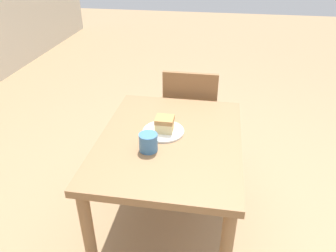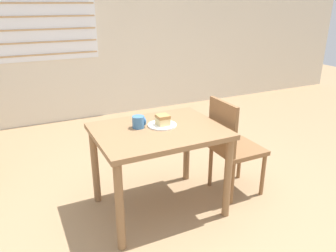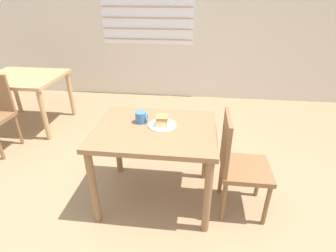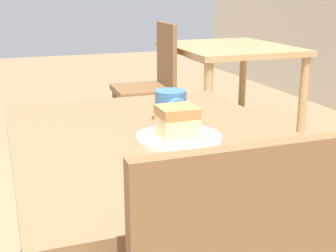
% 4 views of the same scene
% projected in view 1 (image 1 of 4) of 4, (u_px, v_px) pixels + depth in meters
% --- Properties ---
extents(ground_plane, '(14.00, 14.00, 0.00)m').
position_uv_depth(ground_plane, '(235.00, 247.00, 2.03)').
color(ground_plane, '#997A56').
extents(dining_table_near, '(0.99, 0.76, 0.72)m').
position_uv_depth(dining_table_near, '(170.00, 154.00, 1.83)').
color(dining_table_near, olive).
rests_on(dining_table_near, ground_plane).
extents(chair_near_window, '(0.40, 0.40, 0.88)m').
position_uv_depth(chair_near_window, '(190.00, 118.00, 2.47)').
color(chair_near_window, brown).
rests_on(chair_near_window, ground_plane).
extents(plate, '(0.23, 0.23, 0.01)m').
position_uv_depth(plate, '(163.00, 131.00, 1.82)').
color(plate, white).
rests_on(plate, dining_table_near).
extents(cake_slice, '(0.09, 0.10, 0.08)m').
position_uv_depth(cake_slice, '(165.00, 124.00, 1.80)').
color(cake_slice, '#E5CC89').
rests_on(cake_slice, plate).
extents(coffee_mug, '(0.10, 0.09, 0.09)m').
position_uv_depth(coffee_mug, '(149.00, 142.00, 1.65)').
color(coffee_mug, teal).
rests_on(coffee_mug, dining_table_near).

